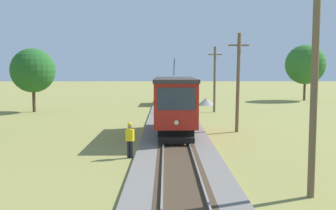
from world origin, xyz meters
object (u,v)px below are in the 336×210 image
utility_pole_near_tram (315,71)px  utility_pole_far (215,79)px  gravel_pile (206,101)px  red_tram (175,103)px  tree_left_near (33,71)px  utility_pole_mid (238,82)px  freight_car (170,92)px  tree_left_far (305,64)px  track_worker (130,138)px

utility_pole_near_tram → utility_pole_far: utility_pole_near_tram is taller
utility_pole_far → gravel_pile: bearing=90.2°
red_tram → tree_left_near: 19.83m
utility_pole_mid → gravel_pile: utility_pole_mid is taller
freight_car → utility_pole_mid: size_ratio=0.76×
red_tram → utility_pole_mid: bearing=16.0°
utility_pole_mid → tree_left_far: bearing=61.1°
utility_pole_mid → track_worker: size_ratio=3.83×
gravel_pile → freight_car: bearing=162.5°
utility_pole_mid → tree_left_near: utility_pole_mid is taller
red_tram → utility_pole_far: (4.41, 13.46, 1.24)m
tree_left_near → freight_car: bearing=30.7°
utility_pole_near_tram → utility_pole_mid: utility_pole_near_tram is taller
tree_left_far → track_worker: bearing=-122.2°
utility_pole_near_tram → track_worker: 9.43m
utility_pole_near_tram → tree_left_far: size_ratio=1.09×
gravel_pile → tree_left_far: size_ratio=0.28×
freight_car → utility_pole_near_tram: (4.41, -33.99, 2.78)m
red_tram → tree_left_near: tree_left_near is taller
red_tram → freight_car: size_ratio=1.64×
utility_pole_near_tram → utility_pole_far: size_ratio=1.27×
tree_left_far → freight_car: bearing=-164.0°
freight_car → utility_pole_far: (4.41, -8.68, 1.87)m
red_tram → gravel_pile: (4.38, 20.76, -1.73)m
utility_pole_far → utility_pole_near_tram: bearing=-90.0°
red_tram → freight_car: 22.15m
tree_left_near → utility_pole_far: bearing=-0.9°
utility_pole_near_tram → tree_left_far: bearing=69.8°
utility_pole_far → track_worker: (-6.77, -19.65, -2.45)m
red_tram → utility_pole_near_tram: (4.41, -11.85, 2.14)m
utility_pole_mid → gravel_pile: bearing=90.1°
gravel_pile → tree_left_near: (-18.51, -7.00, 3.79)m
tree_left_near → tree_left_far: bearing=22.7°
utility_pole_mid → tree_left_near: (-18.53, 12.49, 0.73)m
red_tram → utility_pole_mid: utility_pole_mid is taller
red_tram → gravel_pile: bearing=78.1°
track_worker → freight_car: bearing=-166.9°
track_worker → tree_left_far: tree_left_far is taller
gravel_pile → tree_left_far: tree_left_far is taller
tree_left_near → red_tram: bearing=-44.2°
tree_left_near → tree_left_far: (33.07, 13.84, 0.79)m
red_tram → tree_left_near: (-14.13, 13.76, 2.06)m
red_tram → gravel_pile: size_ratio=3.95×
freight_car → utility_pole_mid: (4.41, -20.88, 1.96)m
red_tram → freight_car: bearing=90.0°
red_tram → utility_pole_far: utility_pole_far is taller
gravel_pile → tree_left_near: tree_left_near is taller
freight_car → utility_pole_near_tram: bearing=-82.6°
red_tram → track_worker: red_tram is taller
tree_left_far → tree_left_near: bearing=-157.3°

